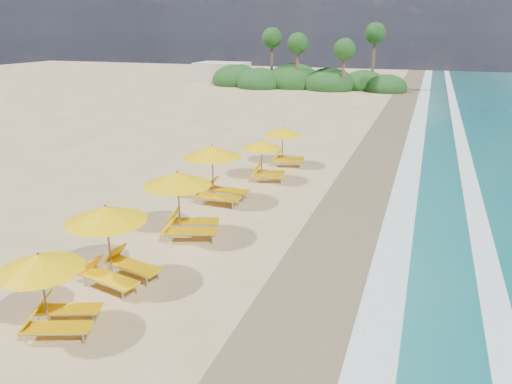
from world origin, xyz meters
TOP-DOWN VIEW (x-y plane):
  - ground at (0.00, 0.00)m, footprint 160.00×160.00m
  - wet_sand at (4.00, 0.00)m, footprint 4.00×160.00m
  - surf_foam at (6.70, 0.00)m, footprint 4.00×160.00m
  - station_0 at (-2.35, -8.90)m, footprint 2.84×2.79m
  - station_1 at (-2.36, -6.21)m, footprint 3.04×2.92m
  - station_2 at (-1.96, -2.37)m, footprint 3.27×3.21m
  - station_3 at (-2.38, 1.57)m, footprint 2.85×2.64m
  - station_4 at (-1.41, 5.36)m, footprint 2.63×2.54m
  - station_5 at (-1.25, 8.53)m, footprint 2.59×2.46m
  - treeline at (-9.94, 45.51)m, footprint 25.80×8.80m
  - beach_building at (-22.00, 48.00)m, footprint 7.00×5.00m

SIDE VIEW (x-z plane):
  - ground at x=0.00m, z-range 0.00..0.00m
  - wet_sand at x=4.00m, z-range 0.00..0.01m
  - surf_foam at x=6.70m, z-range 0.02..0.03m
  - treeline at x=-9.94m, z-range -3.87..5.86m
  - station_4 at x=-1.41m, z-range 0.13..2.26m
  - station_5 at x=-1.25m, z-range 0.13..2.34m
  - station_0 at x=-2.35m, z-range 0.13..2.34m
  - station_1 at x=-2.36m, z-range 0.15..2.65m
  - beach_building at x=-22.00m, z-range 0.00..2.80m
  - station_2 at x=-1.96m, z-range 0.15..2.70m
  - station_3 at x=-2.38m, z-range 0.16..2.77m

